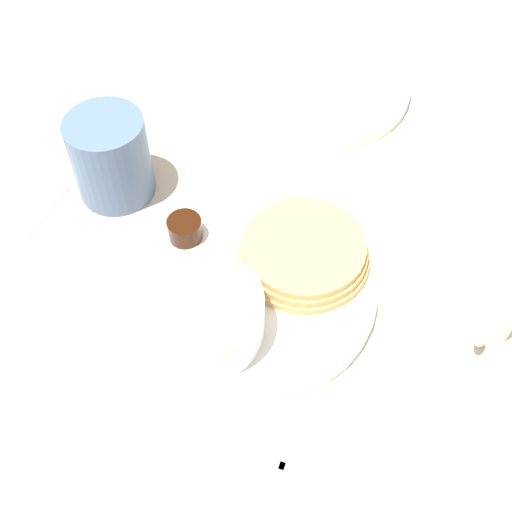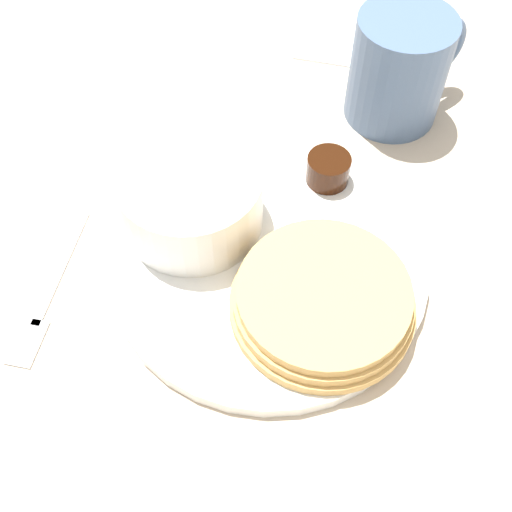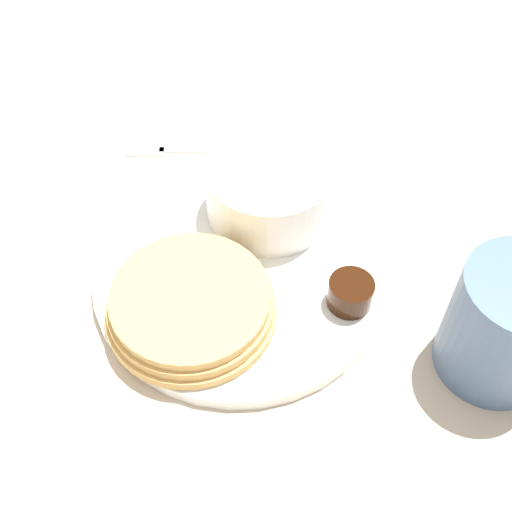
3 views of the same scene
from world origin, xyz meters
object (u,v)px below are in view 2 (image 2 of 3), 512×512
bowl (191,198)px  fork (45,303)px  coffee_mug (401,68)px  plate (269,263)px

bowl → fork: (0.09, 0.09, -0.04)m
coffee_mug → plate: bearing=70.0°
fork → bowl: bearing=-133.6°
plate → bowl: bearing=-18.1°
plate → fork: 0.17m
plate → bowl: size_ratio=2.22×
bowl → coffee_mug: (-0.14, -0.18, 0.01)m
plate → coffee_mug: 0.22m
fork → coffee_mug: bearing=-130.2°
plate → coffee_mug: bearing=-110.0°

